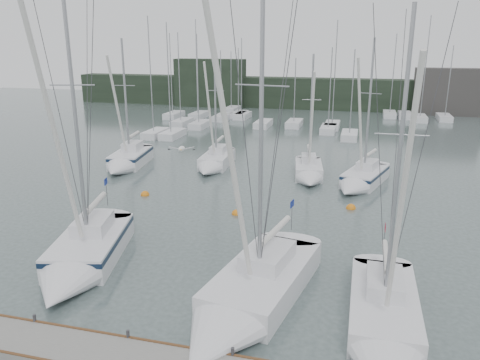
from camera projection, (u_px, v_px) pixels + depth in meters
name	position (u px, v px, depth m)	size (l,w,h in m)	color
ground	(214.00, 298.00, 20.58)	(160.00, 160.00, 0.00)	#43514F
far_treeline	(329.00, 94.00, 77.32)	(90.00, 4.00, 5.00)	black
far_building_left	(210.00, 83.00, 79.94)	(12.00, 3.00, 8.00)	black
far_building_right	(448.00, 92.00, 70.76)	(10.00, 3.00, 7.00)	#393735
mast_forest	(319.00, 123.00, 62.03)	(46.38, 27.47, 14.28)	silver
sailboat_near_left	(80.00, 260.00, 22.80)	(5.10, 9.49, 15.07)	silver
sailboat_near_center	(243.00, 305.00, 19.03)	(4.93, 10.67, 15.72)	silver
sailboat_near_right	(385.00, 334.00, 17.27)	(2.67, 9.31, 13.03)	silver
sailboat_mid_a	(126.00, 161.00, 41.54)	(3.74, 8.11, 11.95)	silver
sailboat_mid_b	(213.00, 163.00, 41.18)	(2.67, 7.19, 11.30)	silver
sailboat_mid_c	(309.00, 174.00, 38.04)	(3.08, 6.63, 10.61)	silver
sailboat_mid_d	(360.00, 180.00, 36.05)	(4.47, 7.87, 11.91)	silver
buoy_a	(236.00, 214.00, 30.60)	(0.62, 0.62, 0.62)	orange
buoy_b	(351.00, 208.00, 31.63)	(0.66, 0.66, 0.66)	orange
buoy_c	(145.00, 195.00, 34.36)	(0.64, 0.64, 0.64)	orange
seagull	(182.00, 149.00, 18.50)	(1.00, 0.48, 0.20)	white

